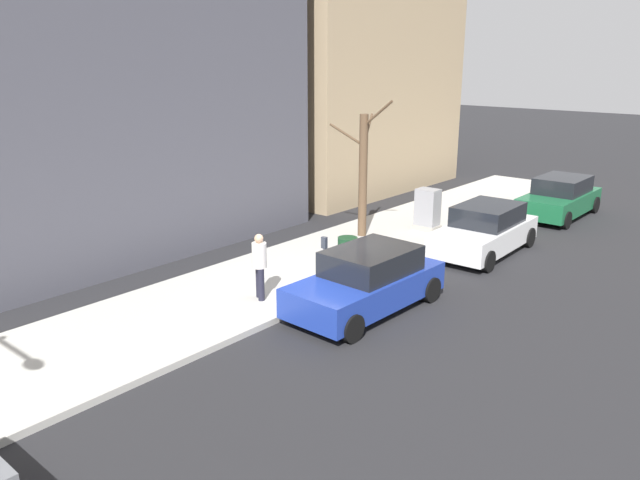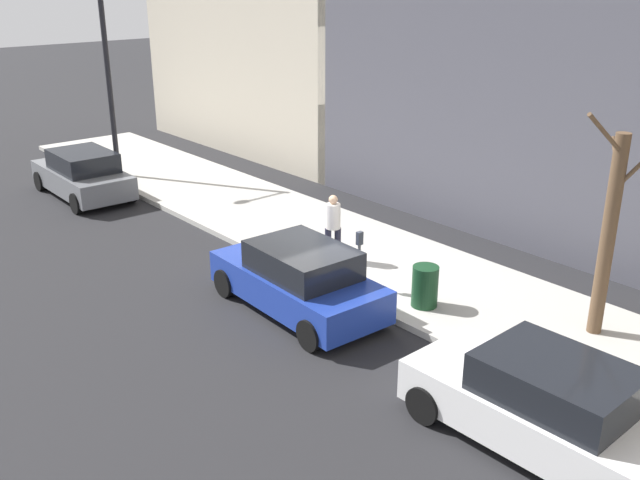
# 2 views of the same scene
# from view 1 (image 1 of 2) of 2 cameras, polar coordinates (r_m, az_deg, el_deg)

# --- Properties ---
(ground_plane) EXTENTS (120.00, 120.00, 0.00)m
(ground_plane) POSITION_cam_1_polar(r_m,az_deg,el_deg) (15.76, 0.63, -5.60)
(ground_plane) COLOR #232326
(sidewalk) EXTENTS (4.00, 36.00, 0.15)m
(sidewalk) POSITION_cam_1_polar(r_m,az_deg,el_deg) (16.99, -4.58, -3.70)
(sidewalk) COLOR #B2AFA8
(sidewalk) RESTS_ON ground
(parked_car_green) EXTENTS (1.93, 4.21, 1.52)m
(parked_car_green) POSITION_cam_1_polar(r_m,az_deg,el_deg) (25.43, 21.08, 3.63)
(parked_car_green) COLOR #196038
(parked_car_green) RESTS_ON ground
(parked_car_white) EXTENTS (2.02, 4.25, 1.52)m
(parked_car_white) POSITION_cam_1_polar(r_m,az_deg,el_deg) (19.96, 14.85, 0.87)
(parked_car_white) COLOR white
(parked_car_white) RESTS_ON ground
(parked_car_blue) EXTENTS (2.04, 4.26, 1.52)m
(parked_car_blue) POSITION_cam_1_polar(r_m,az_deg,el_deg) (15.01, 4.33, -3.79)
(parked_car_blue) COLOR #1E389E
(parked_car_blue) RESTS_ON ground
(parking_meter) EXTENTS (0.14, 0.10, 1.35)m
(parking_meter) POSITION_cam_1_polar(r_m,az_deg,el_deg) (16.00, 0.39, -1.51)
(parking_meter) COLOR slate
(parking_meter) RESTS_ON sidewalk
(utility_box) EXTENTS (0.83, 0.61, 1.43)m
(utility_box) POSITION_cam_1_polar(r_m,az_deg,el_deg) (21.66, 9.79, 2.72)
(utility_box) COLOR #A8A399
(utility_box) RESTS_ON sidewalk
(bare_tree) EXTENTS (2.06, 1.37, 4.49)m
(bare_tree) POSITION_cam_1_polar(r_m,az_deg,el_deg) (20.43, 3.96, 6.16)
(bare_tree) COLOR brown
(bare_tree) RESTS_ON sidewalk
(trash_bin) EXTENTS (0.56, 0.56, 0.90)m
(trash_bin) POSITION_cam_1_polar(r_m,az_deg,el_deg) (17.54, 2.53, -1.19)
(trash_bin) COLOR #14381E
(trash_bin) RESTS_ON sidewalk
(pedestrian_near_meter) EXTENTS (0.36, 0.36, 1.66)m
(pedestrian_near_meter) POSITION_cam_1_polar(r_m,az_deg,el_deg) (15.26, -5.55, -2.07)
(pedestrian_near_meter) COLOR #1E1E2D
(pedestrian_near_meter) RESTS_ON sidewalk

